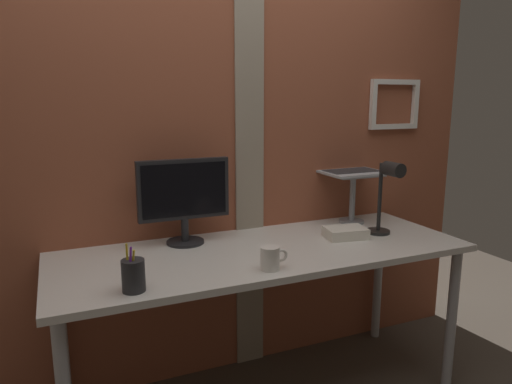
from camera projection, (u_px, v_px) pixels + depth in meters
name	position (u px, v px, depth m)	size (l,w,h in m)	color
brick_wall_back	(208.00, 136.00, 2.39)	(3.16, 0.16, 2.54)	brown
desk	(265.00, 264.00, 2.18)	(1.91, 0.70, 0.78)	silver
monitor	(184.00, 194.00, 2.20)	(0.44, 0.18, 0.41)	black
laptop_stand	(353.00, 190.00, 2.59)	(0.28, 0.22, 0.28)	gray
laptop	(346.00, 163.00, 2.62)	(0.33, 0.32, 0.21)	#ADB2B7
desk_lamp	(387.00, 190.00, 2.32)	(0.12, 0.20, 0.38)	black
pen_cup	(133.00, 275.00, 1.68)	(0.08, 0.08, 0.18)	#262628
coffee_mug	(271.00, 258.00, 1.90)	(0.12, 0.08, 0.10)	silver
paper_clutter_stack	(345.00, 233.00, 2.33)	(0.20, 0.14, 0.05)	silver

